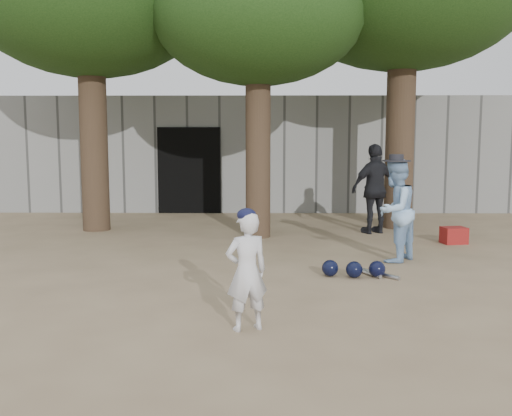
{
  "coord_description": "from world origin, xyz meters",
  "views": [
    {
      "loc": [
        0.7,
        -6.8,
        1.89
      ],
      "look_at": [
        0.6,
        1.0,
        0.95
      ],
      "focal_mm": 40.0,
      "sensor_mm": 36.0,
      "label": 1
    }
  ],
  "objects_px": {
    "spectator_dark": "(375,189)",
    "red_bag": "(454,235)",
    "spectator_blue": "(395,211)",
    "boy_player": "(247,272)"
  },
  "relations": [
    {
      "from": "spectator_dark",
      "to": "red_bag",
      "type": "xyz_separation_m",
      "value": [
        1.23,
        -1.14,
        -0.75
      ]
    },
    {
      "from": "spectator_blue",
      "to": "red_bag",
      "type": "xyz_separation_m",
      "value": [
        1.45,
        1.55,
        -0.65
      ]
    },
    {
      "from": "boy_player",
      "to": "spectator_dark",
      "type": "distance_m",
      "value": 6.43
    },
    {
      "from": "spectator_blue",
      "to": "red_bag",
      "type": "bearing_deg",
      "value": 176.48
    },
    {
      "from": "spectator_dark",
      "to": "red_bag",
      "type": "bearing_deg",
      "value": 115.2
    },
    {
      "from": "boy_player",
      "to": "red_bag",
      "type": "bearing_deg",
      "value": -148.75
    },
    {
      "from": "spectator_blue",
      "to": "boy_player",
      "type": "bearing_deg",
      "value": 5.6
    },
    {
      "from": "spectator_blue",
      "to": "spectator_dark",
      "type": "xyz_separation_m",
      "value": [
        0.22,
        2.69,
        0.11
      ]
    },
    {
      "from": "spectator_dark",
      "to": "red_bag",
      "type": "relative_size",
      "value": 4.3
    },
    {
      "from": "spectator_blue",
      "to": "red_bag",
      "type": "distance_m",
      "value": 2.22
    }
  ]
}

